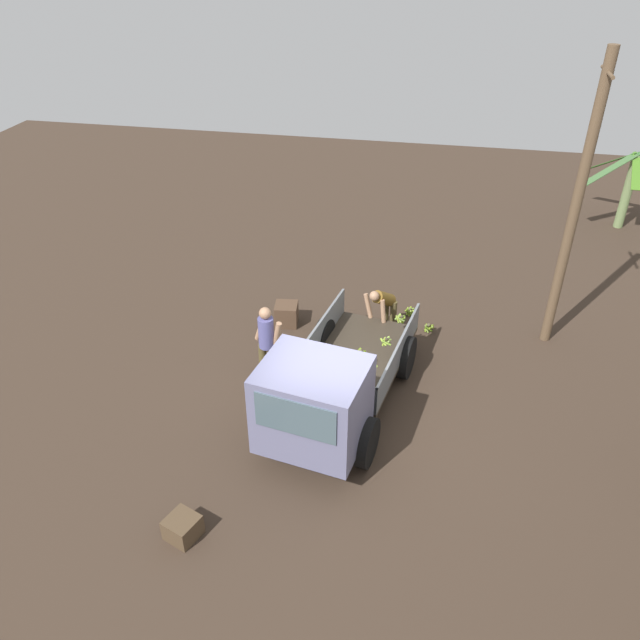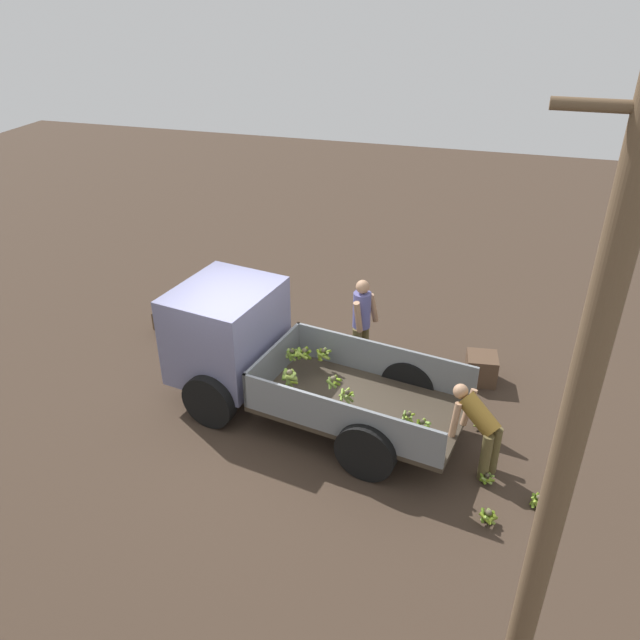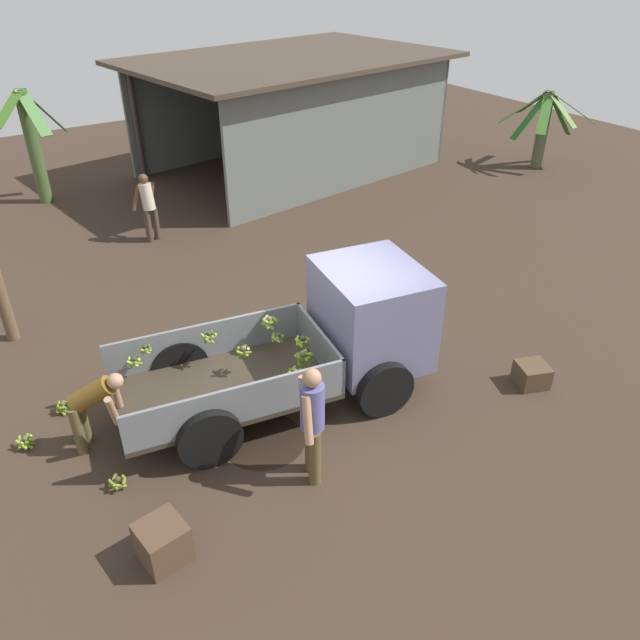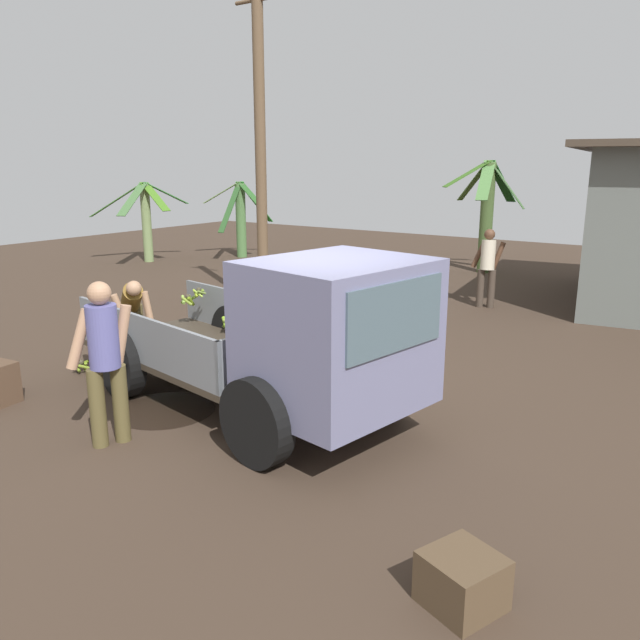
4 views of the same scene
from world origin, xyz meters
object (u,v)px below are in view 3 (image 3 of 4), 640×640
at_px(banana_bunch_on_ground_2, 81,434).
at_px(banana_bunch_on_ground_1, 118,481).
at_px(person_worker_loading, 93,405).
at_px(banana_bunch_on_ground_0, 63,407).
at_px(wooden_crate_1, 532,375).
at_px(wooden_crate_0, 163,542).
at_px(person_foreground_visitor, 312,420).
at_px(person_bystander_near_shed, 148,204).
at_px(cargo_truck, 341,330).
at_px(banana_bunch_on_ground_3, 26,442).

bearing_deg(banana_bunch_on_ground_2, banana_bunch_on_ground_1, -82.91).
relative_size(person_worker_loading, banana_bunch_on_ground_2, 5.49).
height_order(banana_bunch_on_ground_1, banana_bunch_on_ground_2, banana_bunch_on_ground_1).
relative_size(banana_bunch_on_ground_0, wooden_crate_1, 0.56).
xyz_separation_m(banana_bunch_on_ground_1, wooden_crate_0, (0.11, -1.33, 0.14)).
bearing_deg(wooden_crate_0, wooden_crate_1, -1.08).
xyz_separation_m(person_foreground_visitor, banana_bunch_on_ground_2, (-2.36, 2.38, -0.86)).
bearing_deg(person_bystander_near_shed, banana_bunch_on_ground_0, 132.31).
xyz_separation_m(cargo_truck, banana_bunch_on_ground_1, (-3.66, -0.24, -0.89)).
bearing_deg(banana_bunch_on_ground_1, banana_bunch_on_ground_0, 96.02).
xyz_separation_m(banana_bunch_on_ground_2, wooden_crate_0, (0.26, -2.53, 0.16)).
distance_m(banana_bunch_on_ground_1, wooden_crate_1, 6.36).
xyz_separation_m(person_worker_loading, banana_bunch_on_ground_3, (-0.89, 0.55, -0.64)).
xyz_separation_m(person_bystander_near_shed, wooden_crate_0, (-3.06, -8.53, -0.62)).
bearing_deg(person_bystander_near_shed, person_foreground_visitor, 158.42).
xyz_separation_m(cargo_truck, wooden_crate_1, (2.53, -1.69, -0.83)).
relative_size(person_worker_loading, banana_bunch_on_ground_1, 4.94).
relative_size(banana_bunch_on_ground_3, wooden_crate_0, 0.50).
bearing_deg(wooden_crate_0, person_bystander_near_shed, 70.26).
bearing_deg(wooden_crate_1, person_foreground_visitor, 176.24).
distance_m(cargo_truck, person_worker_loading, 3.67).
bearing_deg(cargo_truck, person_worker_loading, 179.65).
height_order(banana_bunch_on_ground_0, wooden_crate_0, wooden_crate_0).
relative_size(banana_bunch_on_ground_2, wooden_crate_0, 0.44).
xyz_separation_m(person_worker_loading, person_bystander_near_shed, (3.11, 6.31, 0.13)).
bearing_deg(person_worker_loading, banana_bunch_on_ground_1, -62.27).
height_order(cargo_truck, banana_bunch_on_ground_1, cargo_truck).
bearing_deg(banana_bunch_on_ground_3, person_foreground_visitor, -40.84).
bearing_deg(person_foreground_visitor, person_worker_loading, -22.81).
distance_m(person_worker_loading, banana_bunch_on_ground_2, 0.75).
distance_m(person_foreground_visitor, person_bystander_near_shed, 8.44).
relative_size(person_worker_loading, banana_bunch_on_ground_0, 4.78).
height_order(cargo_truck, banana_bunch_on_ground_0, cargo_truck).
xyz_separation_m(cargo_truck, banana_bunch_on_ground_3, (-4.49, 1.21, -0.90)).
relative_size(cargo_truck, wooden_crate_1, 10.53).
bearing_deg(banana_bunch_on_ground_2, banana_bunch_on_ground_0, 94.25).
relative_size(person_foreground_visitor, banana_bunch_on_ground_3, 6.77).
bearing_deg(banana_bunch_on_ground_3, banana_bunch_on_ground_2, -20.38).
distance_m(cargo_truck, wooden_crate_1, 3.15).
relative_size(wooden_crate_0, wooden_crate_1, 1.11).
height_order(wooden_crate_0, wooden_crate_1, wooden_crate_0).
height_order(banana_bunch_on_ground_0, wooden_crate_1, wooden_crate_1).
relative_size(cargo_truck, wooden_crate_0, 9.50).
bearing_deg(person_foreground_visitor, banana_bunch_on_ground_1, -7.03).
height_order(banana_bunch_on_ground_1, wooden_crate_1, wooden_crate_1).
relative_size(person_bystander_near_shed, banana_bunch_on_ground_1, 6.26).
height_order(banana_bunch_on_ground_0, banana_bunch_on_ground_2, banana_bunch_on_ground_0).
distance_m(cargo_truck, banana_bunch_on_ground_0, 4.31).
relative_size(cargo_truck, banana_bunch_on_ground_1, 19.39).
xyz_separation_m(banana_bunch_on_ground_0, wooden_crate_0, (0.31, -3.26, 0.14)).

